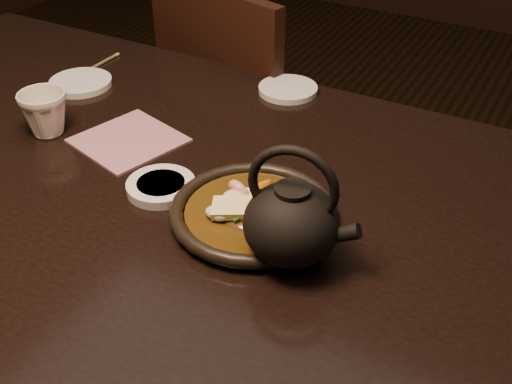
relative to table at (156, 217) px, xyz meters
The scene contains 11 objects.
table is the anchor object (origin of this frame).
chair 0.64m from the table, 103.80° to the left, with size 0.53×0.53×0.91m.
plate 0.22m from the table, ahead, with size 0.25×0.25×0.03m.
stirfry 0.22m from the table, ahead, with size 0.14×0.13×0.05m.
soy_dish 0.09m from the table, 29.95° to the right, with size 0.11×0.11×0.02m, color silver.
saucer_left 0.40m from the table, 148.07° to the left, with size 0.13×0.13×0.01m, color silver.
saucer_right 0.40m from the table, 82.51° to the left, with size 0.12×0.12×0.01m, color silver.
tea_cup 0.28m from the table, behind, with size 0.09×0.08×0.09m, color beige.
chopsticks 0.45m from the table, 145.92° to the left, with size 0.01×0.24×0.01m.
napkin 0.15m from the table, 144.68° to the left, with size 0.16×0.16×0.00m, color #9C606C.
teapot 0.32m from the table, 12.91° to the right, with size 0.16×0.13×0.18m.
Camera 1 is at (0.57, -0.67, 1.33)m, focal length 45.00 mm.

